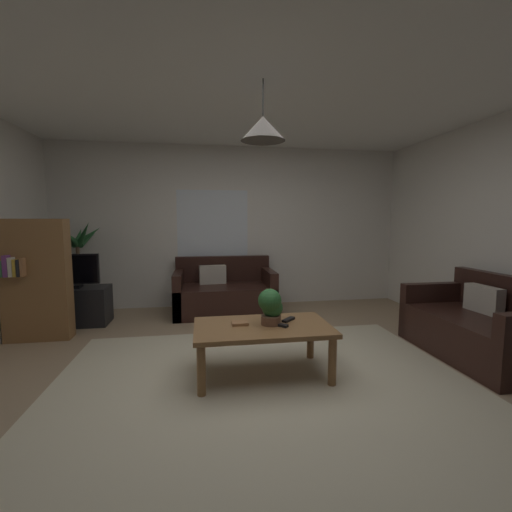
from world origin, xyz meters
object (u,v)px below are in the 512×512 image
(couch_under_window, at_px, (224,294))
(remote_on_table_0, at_px, (288,320))
(tv, at_px, (71,271))
(potted_palm_corner, at_px, (79,272))
(tv_stand, at_px, (73,306))
(pendant_lamp, at_px, (263,128))
(bookshelf_corner, at_px, (36,280))
(coffee_table, at_px, (263,332))
(potted_plant_on_table, at_px, (271,306))
(couch_right_side, at_px, (480,330))
(remote_on_table_1, at_px, (279,325))
(book_on_table_0, at_px, (240,323))

(couch_under_window, height_order, remote_on_table_0, couch_under_window)
(tv, xyz_separation_m, potted_palm_corner, (-0.06, 0.47, -0.09))
(remote_on_table_0, height_order, tv_stand, tv_stand)
(remote_on_table_0, relative_size, tv_stand, 0.18)
(pendant_lamp, bearing_deg, bookshelf_corner, 151.60)
(couch_under_window, xyz_separation_m, tv, (-2.02, -0.30, 0.45))
(coffee_table, height_order, potted_plant_on_table, potted_plant_on_table)
(couch_right_side, xyz_separation_m, remote_on_table_1, (-2.11, -0.10, 0.19))
(remote_on_table_1, xyz_separation_m, tv, (-2.36, 1.87, 0.26))
(remote_on_table_0, bearing_deg, coffee_table, 64.69)
(couch_right_side, xyz_separation_m, potted_plant_on_table, (-2.17, -0.03, 0.35))
(couch_under_window, bearing_deg, pendant_lamp, -84.59)
(remote_on_table_0, distance_m, bookshelf_corner, 2.93)
(potted_palm_corner, bearing_deg, bookshelf_corner, -97.49)
(pendant_lamp, bearing_deg, potted_plant_on_table, 18.69)
(pendant_lamp, bearing_deg, book_on_table_0, 165.23)
(couch_right_side, xyz_separation_m, book_on_table_0, (-2.45, -0.00, 0.19))
(couch_under_window, xyz_separation_m, book_on_table_0, (0.00, -2.07, 0.19))
(pendant_lamp, bearing_deg, couch_right_side, 1.37)
(coffee_table, relative_size, remote_on_table_0, 7.53)
(coffee_table, height_order, pendant_lamp, pendant_lamp)
(couch_right_side, distance_m, coffee_table, 2.25)
(potted_palm_corner, height_order, bookshelf_corner, potted_palm_corner)
(book_on_table_0, relative_size, tv_stand, 0.16)
(coffee_table, xyz_separation_m, tv_stand, (-2.22, 1.85, -0.14))
(remote_on_table_0, bearing_deg, remote_on_table_1, 94.28)
(coffee_table, bearing_deg, remote_on_table_0, 19.97)
(remote_on_table_0, distance_m, potted_palm_corner, 3.36)
(potted_palm_corner, height_order, pendant_lamp, pendant_lamp)
(bookshelf_corner, bearing_deg, coffee_table, -28.40)
(couch_under_window, bearing_deg, tv, -171.68)
(coffee_table, distance_m, bookshelf_corner, 2.75)
(tv_stand, distance_m, potted_palm_corner, 0.59)
(remote_on_table_1, bearing_deg, couch_under_window, 53.25)
(couch_right_side, distance_m, bookshelf_corner, 4.84)
(coffee_table, bearing_deg, couch_right_side, 1.37)
(tv, xyz_separation_m, pendant_lamp, (2.22, -1.82, 1.42))
(couch_under_window, height_order, pendant_lamp, pendant_lamp)
(couch_right_side, height_order, coffee_table, couch_right_side)
(coffee_table, xyz_separation_m, pendant_lamp, (0.00, -0.00, 1.76))
(remote_on_table_0, distance_m, tv_stand, 3.04)
(remote_on_table_1, xyz_separation_m, pendant_lamp, (-0.14, 0.04, 1.68))
(couch_right_side, relative_size, potted_plant_on_table, 4.42)
(couch_under_window, xyz_separation_m, couch_right_side, (2.45, -2.07, 0.00))
(couch_under_window, distance_m, remote_on_table_1, 2.20)
(tv_stand, relative_size, bookshelf_corner, 0.64)
(tv, bearing_deg, potted_palm_corner, 96.82)
(couch_right_side, xyz_separation_m, tv, (-4.47, 1.77, 0.45))
(bookshelf_corner, bearing_deg, tv, 70.51)
(tv, relative_size, pendant_lamp, 1.41)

